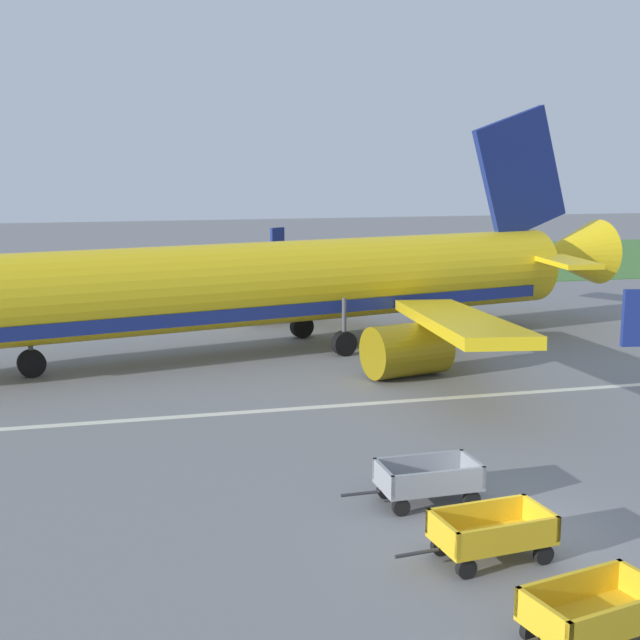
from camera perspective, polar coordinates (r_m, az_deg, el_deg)
ground_plane at (r=20.96m, az=12.92°, el=-13.66°), size 220.00×220.00×0.00m
grass_strip at (r=69.97m, az=-6.50°, el=3.51°), size 220.00×28.00×0.06m
apron_stripe at (r=30.65m, az=3.55°, el=-5.57°), size 120.00×0.36×0.01m
airplane at (r=38.76m, az=-1.82°, el=2.45°), size 37.38×30.24×11.34m
baggage_cart_nearest at (r=16.74m, az=17.87°, el=-18.15°), size 3.63×1.90×1.07m
baggage_cart_second_in_row at (r=19.33m, az=11.39°, el=-13.80°), size 3.61×1.66×1.07m
baggage_cart_third_in_row at (r=22.01m, az=7.21°, el=-10.57°), size 3.57×1.47×1.07m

